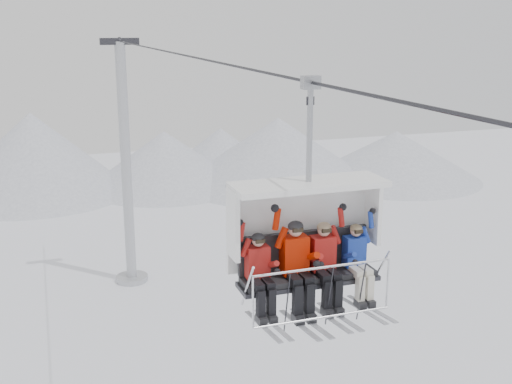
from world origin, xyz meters
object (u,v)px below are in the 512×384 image
object	(u,v)px
chairlift_carrier	(304,229)
skier_center_left	(297,263)
skier_far_left	(260,272)
skier_center_right	(325,262)
lift_tower_right	(127,182)
skier_far_right	(357,260)

from	to	relation	value
chairlift_carrier	skier_center_left	size ratio (longest dim) A/B	2.25
skier_far_left	skier_center_right	xyz separation A→B (m)	(1.20, 0.01, 0.03)
chairlift_carrier	skier_center_left	bearing A→B (deg)	-131.02
lift_tower_right	chairlift_carrier	xyz separation A→B (m)	(0.00, -24.64, 4.96)
skier_center_left	chairlift_carrier	bearing A→B (deg)	48.98
skier_center_left	skier_far_right	world-z (taller)	skier_center_left
skier_center_right	skier_far_right	xyz separation A→B (m)	(0.62, -0.01, -0.05)
lift_tower_right	chairlift_carrier	distance (m)	25.14
chairlift_carrier	skier_center_right	bearing A→B (deg)	-49.68
skier_center_left	skier_center_right	distance (m)	0.53
chairlift_carrier	skier_far_left	size ratio (longest dim) A/B	2.36
skier_far_left	skier_far_right	distance (m)	1.82
skier_far_left	skier_far_right	size ratio (longest dim) A/B	1.00
lift_tower_right	skier_center_right	world-z (taller)	lift_tower_right
skier_center_left	skier_center_right	bearing A→B (deg)	-0.91
skier_far_right	chairlift_carrier	bearing A→B (deg)	159.78
skier_center_right	chairlift_carrier	bearing A→B (deg)	130.32
chairlift_carrier	skier_center_right	size ratio (longest dim) A/B	2.36
chairlift_carrier	skier_far_right	distance (m)	1.10
skier_center_right	skier_far_right	bearing A→B (deg)	-1.23
lift_tower_right	skier_center_right	bearing A→B (deg)	-89.39
lift_tower_right	skier_far_left	size ratio (longest dim) A/B	7.99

